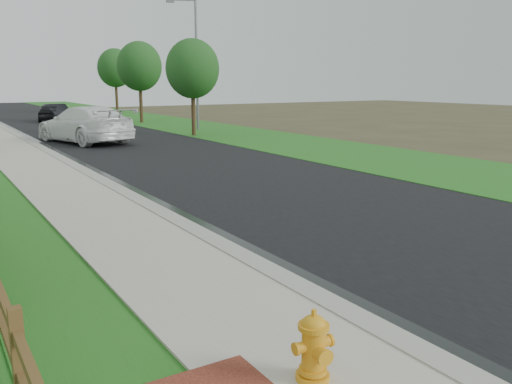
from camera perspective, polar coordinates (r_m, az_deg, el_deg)
ground at (r=6.89m, az=9.69°, el=-15.12°), size 120.00×120.00×0.00m
road at (r=40.64m, az=-19.24°, el=6.66°), size 8.00×90.00×0.02m
curb at (r=39.94m, az=-25.16°, el=6.21°), size 0.40×90.00×0.12m
wet_gutter at (r=39.99m, az=-24.65°, el=6.20°), size 0.50×90.00×0.00m
verge_far at (r=42.66m, az=-10.11°, el=7.35°), size 6.00×90.00×0.04m
fire_hydrant at (r=5.69m, az=6.08°, el=-16.00°), size 0.49×0.40×0.76m
white_suv at (r=28.69m, az=-17.59°, el=6.81°), size 4.08×6.73×1.82m
dark_car_mid at (r=44.84m, az=-20.82°, el=7.84°), size 2.65×4.25×1.35m
dark_car_far at (r=44.37m, az=-20.25°, el=7.83°), size 1.72×4.13×1.33m
streetlight at (r=34.60m, az=-6.54°, el=14.00°), size 1.77×0.84×8.03m
tree_near_right at (r=31.01m, az=-6.71°, el=12.76°), size 2.99×2.99×5.38m
tree_mid_right at (r=41.41m, az=-12.17°, el=12.80°), size 3.26×3.26×5.91m
tree_far_right at (r=54.14m, az=-14.61°, el=12.52°), size 3.30×3.30×6.08m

